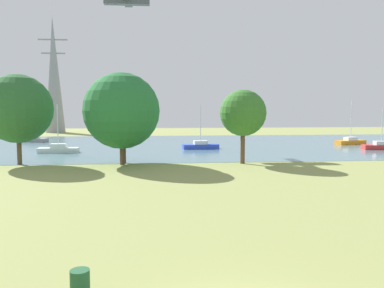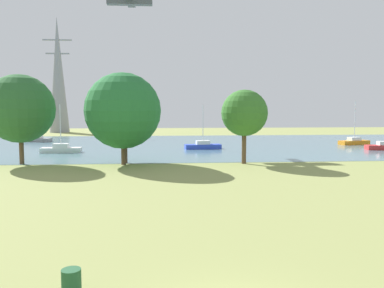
{
  "view_description": "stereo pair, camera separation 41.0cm",
  "coord_description": "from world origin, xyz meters",
  "px_view_note": "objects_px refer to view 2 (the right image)",
  "views": [
    {
      "loc": [
        -2.27,
        -8.84,
        5.37
      ],
      "look_at": [
        0.57,
        20.82,
        2.72
      ],
      "focal_mm": 37.19,
      "sensor_mm": 36.0,
      "label": 1
    },
    {
      "loc": [
        -1.86,
        -8.87,
        5.37
      ],
      "look_at": [
        0.57,
        20.82,
        2.72
      ],
      "focal_mm": 37.19,
      "sensor_mm": 36.0,
      "label": 2
    }
  ],
  "objects_px": {
    "sailboat_white": "(61,149)",
    "sailboat_gray": "(36,139)",
    "tree_west_far": "(20,109)",
    "sailboat_blue": "(203,146)",
    "tree_mid_shore": "(123,111)",
    "tree_east_near": "(125,113)",
    "sailboat_orange": "(354,142)",
    "tree_west_near": "(244,113)",
    "electricity_pylon": "(58,75)",
    "light_aircraft": "(129,1)",
    "litter_bin": "(71,283)"
  },
  "relations": [
    {
      "from": "sailboat_orange",
      "to": "tree_west_near",
      "type": "xyz_separation_m",
      "value": [
        -20.89,
        -19.07,
        4.48
      ]
    },
    {
      "from": "electricity_pylon",
      "to": "tree_east_near",
      "type": "bearing_deg",
      "value": -70.05
    },
    {
      "from": "tree_mid_shore",
      "to": "light_aircraft",
      "type": "xyz_separation_m",
      "value": [
        -0.65,
        19.88,
        15.44
      ]
    },
    {
      "from": "tree_west_far",
      "to": "electricity_pylon",
      "type": "bearing_deg",
      "value": 99.96
    },
    {
      "from": "tree_west_far",
      "to": "electricity_pylon",
      "type": "relative_size",
      "value": 0.33
    },
    {
      "from": "tree_mid_shore",
      "to": "light_aircraft",
      "type": "distance_m",
      "value": 25.18
    },
    {
      "from": "litter_bin",
      "to": "sailboat_orange",
      "type": "xyz_separation_m",
      "value": [
        31.68,
        46.0,
        0.06
      ]
    },
    {
      "from": "sailboat_gray",
      "to": "electricity_pylon",
      "type": "height_order",
      "value": "electricity_pylon"
    },
    {
      "from": "sailboat_white",
      "to": "sailboat_orange",
      "type": "xyz_separation_m",
      "value": [
        41.19,
        7.62,
        0.01
      ]
    },
    {
      "from": "litter_bin",
      "to": "sailboat_white",
      "type": "bearing_deg",
      "value": 103.92
    },
    {
      "from": "sailboat_orange",
      "to": "tree_east_near",
      "type": "distance_m",
      "value": 37.26
    },
    {
      "from": "sailboat_blue",
      "to": "tree_west_near",
      "type": "bearing_deg",
      "value": -80.36
    },
    {
      "from": "litter_bin",
      "to": "tree_west_near",
      "type": "xyz_separation_m",
      "value": [
        10.79,
        26.93,
        4.54
      ]
    },
    {
      "from": "litter_bin",
      "to": "sailboat_blue",
      "type": "height_order",
      "value": "sailboat_blue"
    },
    {
      "from": "sailboat_white",
      "to": "tree_mid_shore",
      "type": "height_order",
      "value": "tree_mid_shore"
    },
    {
      "from": "sailboat_blue",
      "to": "sailboat_white",
      "type": "xyz_separation_m",
      "value": [
        -17.84,
        -3.01,
        0.0
      ]
    },
    {
      "from": "sailboat_white",
      "to": "sailboat_gray",
      "type": "xyz_separation_m",
      "value": [
        -7.9,
        16.59,
        -0.01
      ]
    },
    {
      "from": "tree_mid_shore",
      "to": "sailboat_blue",
      "type": "bearing_deg",
      "value": 56.92
    },
    {
      "from": "sailboat_orange",
      "to": "tree_mid_shore",
      "type": "relative_size",
      "value": 0.76
    },
    {
      "from": "sailboat_blue",
      "to": "tree_mid_shore",
      "type": "distance_m",
      "value": 17.61
    },
    {
      "from": "sailboat_white",
      "to": "light_aircraft",
      "type": "height_order",
      "value": "light_aircraft"
    },
    {
      "from": "sailboat_blue",
      "to": "tree_west_near",
      "type": "height_order",
      "value": "tree_west_near"
    },
    {
      "from": "sailboat_blue",
      "to": "tree_mid_shore",
      "type": "height_order",
      "value": "tree_mid_shore"
    },
    {
      "from": "sailboat_white",
      "to": "sailboat_orange",
      "type": "bearing_deg",
      "value": 10.48
    },
    {
      "from": "tree_east_near",
      "to": "light_aircraft",
      "type": "bearing_deg",
      "value": 92.18
    },
    {
      "from": "sailboat_blue",
      "to": "tree_west_far",
      "type": "xyz_separation_m",
      "value": [
        -19.15,
        -13.07,
        4.92
      ]
    },
    {
      "from": "litter_bin",
      "to": "sailboat_blue",
      "type": "bearing_deg",
      "value": 78.62
    },
    {
      "from": "tree_west_far",
      "to": "light_aircraft",
      "type": "bearing_deg",
      "value": 63.75
    },
    {
      "from": "tree_east_near",
      "to": "tree_west_near",
      "type": "relative_size",
      "value": 1.16
    },
    {
      "from": "sailboat_blue",
      "to": "electricity_pylon",
      "type": "relative_size",
      "value": 0.23
    },
    {
      "from": "tree_west_near",
      "to": "tree_east_near",
      "type": "bearing_deg",
      "value": 172.7
    },
    {
      "from": "tree_west_far",
      "to": "tree_east_near",
      "type": "distance_m",
      "value": 9.96
    },
    {
      "from": "litter_bin",
      "to": "sailboat_orange",
      "type": "distance_m",
      "value": 55.85
    },
    {
      "from": "litter_bin",
      "to": "electricity_pylon",
      "type": "distance_m",
      "value": 84.99
    },
    {
      "from": "sailboat_blue",
      "to": "tree_east_near",
      "type": "relative_size",
      "value": 0.7
    },
    {
      "from": "sailboat_orange",
      "to": "tree_west_far",
      "type": "xyz_separation_m",
      "value": [
        -42.49,
        -17.68,
        4.91
      ]
    },
    {
      "from": "sailboat_gray",
      "to": "tree_east_near",
      "type": "xyz_separation_m",
      "value": [
        16.54,
        -26.54,
        4.53
      ]
    },
    {
      "from": "sailboat_white",
      "to": "tree_east_near",
      "type": "height_order",
      "value": "tree_east_near"
    },
    {
      "from": "sailboat_gray",
      "to": "tree_west_near",
      "type": "relative_size",
      "value": 0.71
    },
    {
      "from": "tree_west_near",
      "to": "electricity_pylon",
      "type": "distance_m",
      "value": 63.34
    },
    {
      "from": "tree_mid_shore",
      "to": "tree_east_near",
      "type": "bearing_deg",
      "value": 87.34
    },
    {
      "from": "sailboat_blue",
      "to": "sailboat_gray",
      "type": "height_order",
      "value": "sailboat_blue"
    },
    {
      "from": "tree_east_near",
      "to": "sailboat_gray",
      "type": "bearing_deg",
      "value": 121.93
    },
    {
      "from": "sailboat_white",
      "to": "tree_west_far",
      "type": "relative_size",
      "value": 0.68
    },
    {
      "from": "sailboat_orange",
      "to": "tree_west_far",
      "type": "relative_size",
      "value": 0.77
    },
    {
      "from": "litter_bin",
      "to": "light_aircraft",
      "type": "relative_size",
      "value": 0.1
    },
    {
      "from": "sailboat_white",
      "to": "tree_east_near",
      "type": "relative_size",
      "value": 0.7
    },
    {
      "from": "litter_bin",
      "to": "light_aircraft",
      "type": "xyz_separation_m",
      "value": [
        -1.58,
        47.06,
        20.21
      ]
    },
    {
      "from": "tree_west_near",
      "to": "sailboat_white",
      "type": "bearing_deg",
      "value": 150.58
    },
    {
      "from": "sailboat_gray",
      "to": "tree_west_far",
      "type": "distance_m",
      "value": 27.89
    }
  ]
}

